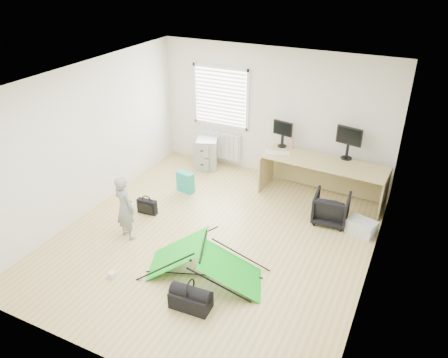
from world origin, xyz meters
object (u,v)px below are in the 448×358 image
at_px(desk, 322,180).
at_px(laptop_bag, 147,207).
at_px(monitor_left, 283,137).
at_px(person, 125,208).
at_px(office_chair, 331,208).
at_px(duffel_bag, 191,300).
at_px(monitor_right, 348,147).
at_px(thermos, 292,143).
at_px(kite, 204,261).
at_px(filing_cabinet, 207,152).
at_px(storage_crate, 362,227).

height_order(desk, laptop_bag, desk).
height_order(desk, monitor_left, monitor_left).
relative_size(person, laptop_bag, 3.08).
bearing_deg(desk, office_chair, -60.38).
height_order(office_chair, duffel_bag, office_chair).
bearing_deg(monitor_right, thermos, -169.45).
relative_size(person, kite, 0.65).
bearing_deg(person, thermos, -105.41).
distance_m(monitor_left, duffel_bag, 4.10).
distance_m(desk, laptop_bag, 3.37).
bearing_deg(filing_cabinet, duffel_bag, -87.84).
height_order(filing_cabinet, monitor_right, monitor_right).
height_order(office_chair, laptop_bag, office_chair).
height_order(thermos, laptop_bag, thermos).
bearing_deg(laptop_bag, filing_cabinet, 83.37).
xyz_separation_m(kite, laptop_bag, (-1.77, 1.09, -0.14)).
height_order(monitor_right, kite, monitor_right).
xyz_separation_m(thermos, storage_crate, (1.70, -1.22, -0.78)).
bearing_deg(person, office_chair, -130.52).
bearing_deg(filing_cabinet, desk, -28.92).
xyz_separation_m(monitor_left, monitor_right, (1.30, -0.01, 0.04)).
bearing_deg(office_chair, filing_cabinet, -22.89).
height_order(office_chair, kite, office_chair).
bearing_deg(monitor_right, desk, -124.93).
distance_m(filing_cabinet, storage_crate, 3.80).
bearing_deg(laptop_bag, person, -85.20).
xyz_separation_m(desk, storage_crate, (0.94, -0.88, -0.27)).
relative_size(monitor_left, monitor_right, 0.85).
relative_size(office_chair, kite, 0.34).
height_order(laptop_bag, duffel_bag, laptop_bag).
height_order(filing_cabinet, office_chair, filing_cabinet).
bearing_deg(monitor_left, desk, -7.31).
bearing_deg(duffel_bag, thermos, 85.98).
bearing_deg(storage_crate, thermos, 144.40).
height_order(storage_crate, laptop_bag, laptop_bag).
height_order(monitor_left, laptop_bag, monitor_left).
height_order(desk, filing_cabinet, desk).
height_order(thermos, duffel_bag, thermos).
relative_size(monitor_right, kite, 0.28).
bearing_deg(monitor_left, monitor_right, 11.11).
height_order(filing_cabinet, person, person).
distance_m(desk, storage_crate, 1.31).
bearing_deg(thermos, monitor_right, -1.17).
xyz_separation_m(thermos, person, (-1.86, -3.04, -0.33)).
height_order(monitor_right, laptop_bag, monitor_right).
xyz_separation_m(office_chair, storage_crate, (0.58, -0.14, -0.15)).
bearing_deg(monitor_left, kite, -78.82).
xyz_separation_m(desk, duffel_bag, (-0.83, -3.68, -0.28)).
relative_size(monitor_left, person, 0.36).
height_order(kite, storage_crate, kite).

